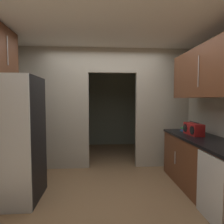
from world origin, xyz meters
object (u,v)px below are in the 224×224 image
object	(u,v)px
refrigerator	(13,139)
boombox	(193,129)
dishwasher	(209,188)
book_stack	(185,129)

from	to	relation	value
refrigerator	boombox	distance (m)	2.90
refrigerator	boombox	world-z (taller)	refrigerator
dishwasher	boombox	xyz separation A→B (m)	(0.28, 1.00, 0.57)
dishwasher	book_stack	xyz separation A→B (m)	(0.31, 1.39, 0.50)
refrigerator	dishwasher	size ratio (longest dim) A/B	2.22
dishwasher	boombox	distance (m)	1.19
dishwasher	book_stack	distance (m)	1.51
book_stack	dishwasher	bearing A→B (deg)	-102.41
boombox	book_stack	bearing A→B (deg)	86.66
dishwasher	book_stack	bearing A→B (deg)	77.59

